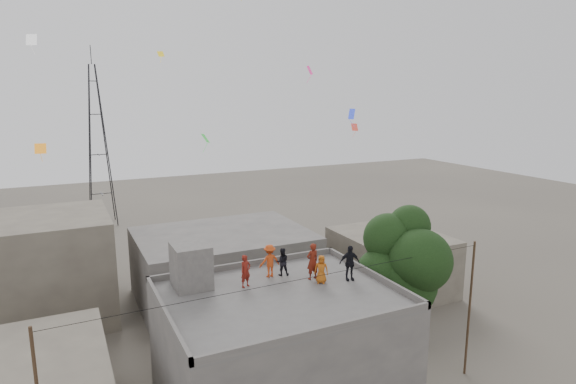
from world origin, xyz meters
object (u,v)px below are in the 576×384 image
object	(u,v)px
transmission_tower	(98,146)
person_dark_adult	(349,263)
stair_head_box	(191,266)
tree	(404,265)
person_red_adult	(312,261)

from	to	relation	value
transmission_tower	person_dark_adult	bearing A→B (deg)	-79.04
transmission_tower	person_dark_adult	distance (m)	40.65
stair_head_box	transmission_tower	xyz separation A→B (m)	(-0.80, 37.40, 1.97)
tree	transmission_tower	distance (m)	41.12
tree	person_dark_adult	bearing A→B (deg)	-172.96
person_red_adult	tree	bearing A→B (deg)	167.50
person_red_adult	person_dark_adult	world-z (taller)	person_red_adult
tree	transmission_tower	size ratio (longest dim) A/B	0.45
stair_head_box	tree	xyz separation A→B (m)	(10.57, -2.00, -1.00)
transmission_tower	person_dark_adult	size ratio (longest dim) A/B	11.84
transmission_tower	person_dark_adult	world-z (taller)	transmission_tower
person_red_adult	person_dark_adult	size ratio (longest dim) A/B	1.04
transmission_tower	person_red_adult	bearing A→B (deg)	-80.95
stair_head_box	person_dark_adult	xyz separation A→B (m)	(6.92, -2.45, -0.16)
transmission_tower	person_red_adult	size ratio (longest dim) A/B	11.37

